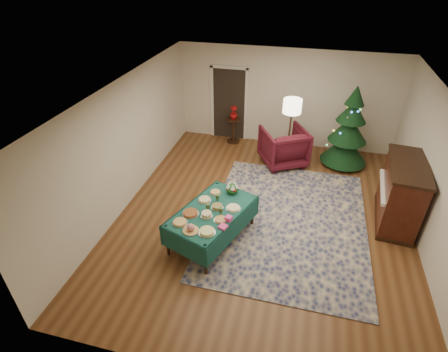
% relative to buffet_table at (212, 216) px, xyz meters
% --- Properties ---
extents(room_shell, '(7.00, 7.00, 7.00)m').
position_rel_buffet_table_xyz_m(room_shell, '(0.87, 0.93, 0.80)').
color(room_shell, '#593319').
rests_on(room_shell, ground).
extents(doorway, '(1.08, 0.04, 2.16)m').
position_rel_buffet_table_xyz_m(doorway, '(-0.73, 4.41, 0.54)').
color(doorway, black).
rests_on(doorway, ground).
extents(rug, '(3.21, 4.21, 0.02)m').
position_rel_buffet_table_xyz_m(rug, '(1.37, 0.88, -0.54)').
color(rug, '#141C4C').
rests_on(rug, ground).
extents(buffet_table, '(1.57, 2.02, 0.69)m').
position_rel_buffet_table_xyz_m(buffet_table, '(0.00, 0.00, 0.00)').
color(buffet_table, black).
rests_on(buffet_table, ground).
extents(platter_0, '(0.28, 0.28, 0.04)m').
position_rel_buffet_table_xyz_m(platter_0, '(-0.45, -0.48, 0.16)').
color(platter_0, silver).
rests_on(platter_0, buffet_table).
extents(platter_1, '(0.29, 0.29, 0.15)m').
position_rel_buffet_table_xyz_m(platter_1, '(-0.20, -0.63, 0.20)').
color(platter_1, silver).
rests_on(platter_1, buffet_table).
extents(platter_2, '(0.30, 0.30, 0.06)m').
position_rel_buffet_table_xyz_m(platter_2, '(0.08, -0.60, 0.16)').
color(platter_2, silver).
rests_on(platter_2, buffet_table).
extents(platter_3, '(0.32, 0.32, 0.05)m').
position_rel_buffet_table_xyz_m(platter_3, '(-0.35, -0.19, 0.16)').
color(platter_3, silver).
rests_on(platter_3, buffet_table).
extents(platter_4, '(0.22, 0.22, 0.09)m').
position_rel_buffet_table_xyz_m(platter_4, '(-0.05, -0.19, 0.18)').
color(platter_4, silver).
rests_on(platter_4, buffet_table).
extents(platter_5, '(0.25, 0.25, 0.04)m').
position_rel_buffet_table_xyz_m(platter_5, '(0.23, -0.23, 0.15)').
color(platter_5, silver).
rests_on(platter_5, buffet_table).
extents(platter_6, '(0.26, 0.26, 0.05)m').
position_rel_buffet_table_xyz_m(platter_6, '(-0.22, 0.26, 0.16)').
color(platter_6, silver).
rests_on(platter_6, buffet_table).
extents(platter_7, '(0.23, 0.23, 0.07)m').
position_rel_buffet_table_xyz_m(platter_7, '(0.08, 0.10, 0.17)').
color(platter_7, silver).
rests_on(platter_7, buffet_table).
extents(platter_8, '(0.28, 0.28, 0.04)m').
position_rel_buffet_table_xyz_m(platter_8, '(0.37, 0.16, 0.15)').
color(platter_8, silver).
rests_on(platter_8, buffet_table).
extents(platter_9, '(0.22, 0.22, 0.04)m').
position_rel_buffet_table_xyz_m(platter_9, '(-0.09, 0.56, 0.15)').
color(platter_9, silver).
rests_on(platter_9, buffet_table).
extents(goblet_0, '(0.07, 0.07, 0.16)m').
position_rel_buffet_table_xyz_m(goblet_0, '(0.03, 0.30, 0.22)').
color(goblet_0, '#2D471E').
rests_on(goblet_0, buffet_table).
extents(goblet_1, '(0.07, 0.07, 0.16)m').
position_rel_buffet_table_xyz_m(goblet_1, '(0.19, -0.08, 0.22)').
color(goblet_1, '#2D471E').
rests_on(goblet_1, buffet_table).
extents(goblet_2, '(0.07, 0.07, 0.16)m').
position_rel_buffet_table_xyz_m(goblet_2, '(-0.07, -0.03, 0.22)').
color(goblet_2, '#2D471E').
rests_on(goblet_2, buffet_table).
extents(napkin_stack, '(0.18, 0.18, 0.04)m').
position_rel_buffet_table_xyz_m(napkin_stack, '(0.32, -0.41, 0.16)').
color(napkin_stack, '#DF3E87').
rests_on(napkin_stack, buffet_table).
extents(gift_box, '(0.14, 0.14, 0.09)m').
position_rel_buffet_table_xyz_m(gift_box, '(0.37, -0.20, 0.18)').
color(gift_box, '#F0429D').
rests_on(gift_box, buffet_table).
extents(centerpiece, '(0.25, 0.25, 0.29)m').
position_rel_buffet_table_xyz_m(centerpiece, '(0.24, 0.65, 0.26)').
color(centerpiece, '#1E4C1E').
rests_on(centerpiece, buffet_table).
extents(armchair, '(1.40, 1.37, 1.08)m').
position_rel_buffet_table_xyz_m(armchair, '(1.01, 3.25, -0.01)').
color(armchair, '#4C101C').
rests_on(armchair, ground).
extents(floor_lamp, '(0.44, 0.44, 1.83)m').
position_rel_buffet_table_xyz_m(floor_lamp, '(1.12, 3.11, 1.00)').
color(floor_lamp, '#A57F3F').
rests_on(floor_lamp, ground).
extents(side_table, '(0.41, 0.41, 0.73)m').
position_rel_buffet_table_xyz_m(side_table, '(-0.53, 4.13, -0.20)').
color(side_table, black).
rests_on(side_table, ground).
extents(potted_plant, '(0.21, 0.37, 0.21)m').
position_rel_buffet_table_xyz_m(potted_plant, '(-0.53, 4.13, 0.28)').
color(potted_plant, '#9E0B0E').
rests_on(potted_plant, side_table).
extents(christmas_tree, '(1.18, 1.18, 2.12)m').
position_rel_buffet_table_xyz_m(christmas_tree, '(2.55, 3.61, 0.40)').
color(christmas_tree, black).
rests_on(christmas_tree, ground).
extents(piano, '(0.88, 1.64, 1.36)m').
position_rel_buffet_table_xyz_m(piano, '(3.51, 1.47, 0.11)').
color(piano, black).
rests_on(piano, ground).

